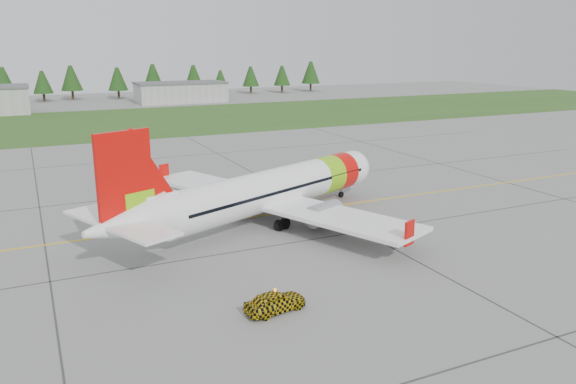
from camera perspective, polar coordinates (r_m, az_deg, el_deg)
ground at (r=44.69m, az=-3.43°, el=-5.79°), size 320.00×320.00×0.00m
aircraft at (r=50.75m, az=-2.04°, el=0.13°), size 31.16×29.59×9.92m
follow_me_car at (r=33.91m, az=-1.33°, el=-9.11°), size 1.56×1.76×3.88m
grass_strip at (r=122.92m, az=-17.88°, el=6.72°), size 320.00×50.00×0.03m
taxi_guideline at (r=51.81m, az=-6.73°, el=-2.94°), size 120.00×0.25×0.02m
hangar_east at (r=162.58m, az=-10.85°, el=9.87°), size 24.00×12.00×5.20m
treeline at (r=177.93m, az=-20.49°, el=10.39°), size 160.00×8.00×10.00m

